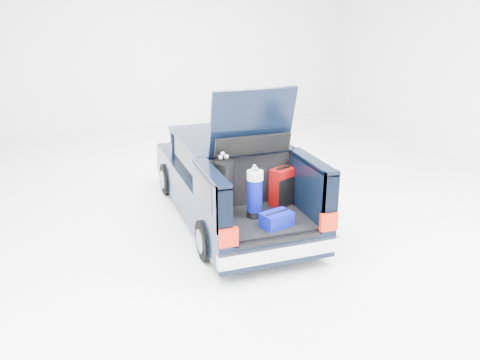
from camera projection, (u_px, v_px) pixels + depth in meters
name	position (u px, v px, depth m)	size (l,w,h in m)	color
ground	(231.00, 216.00, 9.03)	(14.00, 14.00, 0.00)	white
car	(229.00, 179.00, 8.89)	(1.87, 4.65, 2.47)	black
red_suitcase	(283.00, 187.00, 7.91)	(0.44, 0.39, 0.62)	#6E0303
black_golf_bag	(224.00, 188.00, 7.43)	(0.28, 0.36, 0.98)	black
blue_golf_bag	(255.00, 193.00, 7.45)	(0.31, 0.31, 0.81)	black
blue_duffel	(277.00, 219.00, 7.21)	(0.50, 0.39, 0.23)	#050A7D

